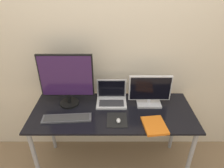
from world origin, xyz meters
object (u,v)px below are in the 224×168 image
(mouse, at_px, (118,121))
(book, at_px, (154,125))
(laptop, at_px, (111,97))
(monitor_right, at_px, (149,91))
(keyboard, at_px, (67,118))
(monitor_left, at_px, (66,79))

(mouse, distance_m, book, 0.32)
(laptop, distance_m, mouse, 0.34)
(monitor_right, xyz_separation_m, laptop, (-0.38, 0.04, -0.09))
(monitor_right, relative_size, laptop, 1.37)
(keyboard, distance_m, mouse, 0.47)
(mouse, bearing_deg, keyboard, 174.44)
(monitor_left, distance_m, laptop, 0.49)
(monitor_left, distance_m, keyboard, 0.37)
(mouse, bearing_deg, book, -9.94)
(monitor_right, distance_m, keyboard, 0.83)
(monitor_right, distance_m, mouse, 0.44)
(monitor_right, height_order, book, monitor_right)
(monitor_left, relative_size, monitor_right, 1.29)
(monitor_right, bearing_deg, monitor_left, 179.99)
(keyboard, xyz_separation_m, mouse, (0.47, -0.05, 0.01))
(monitor_left, relative_size, laptop, 1.77)
(mouse, bearing_deg, monitor_left, 149.59)
(laptop, distance_m, book, 0.54)
(monitor_left, bearing_deg, monitor_right, -0.01)
(monitor_left, height_order, mouse, monitor_left)
(monitor_right, bearing_deg, mouse, -137.53)
(keyboard, height_order, mouse, mouse)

